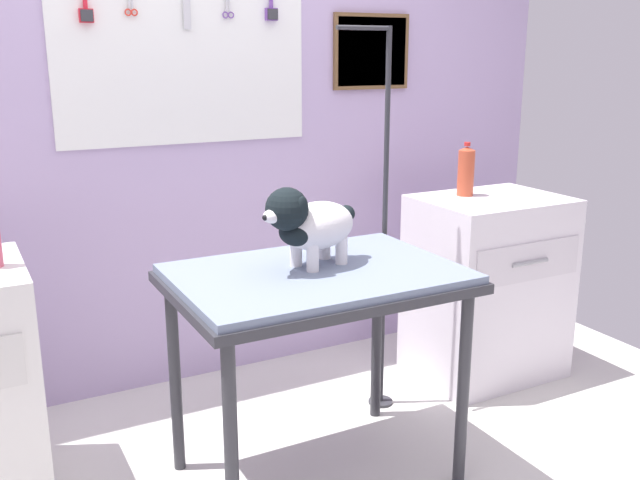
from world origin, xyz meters
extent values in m
cube|color=#B6A0CA|center=(0.00, 1.28, 1.15)|extent=(4.00, 0.06, 2.30)
cube|color=white|center=(0.00, 1.24, 1.53)|extent=(1.14, 0.02, 0.77)
cube|color=red|center=(-0.41, 1.22, 1.69)|extent=(0.06, 0.02, 0.06)
cube|color=#333338|center=(-0.41, 1.21, 1.69)|extent=(0.05, 0.01, 0.05)
torus|color=red|center=(-0.24, 1.22, 1.71)|extent=(0.03, 0.01, 0.03)
torus|color=red|center=(-0.21, 1.22, 1.71)|extent=(0.03, 0.01, 0.03)
cube|color=silver|center=(0.01, 1.22, 1.71)|extent=(0.03, 0.01, 0.13)
torus|color=#6B4493|center=(0.19, 1.22, 1.71)|extent=(0.03, 0.01, 0.03)
torus|color=#6B4493|center=(0.22, 1.22, 1.71)|extent=(0.03, 0.01, 0.03)
cube|color=#7243A0|center=(0.41, 1.22, 1.72)|extent=(0.06, 0.02, 0.06)
cube|color=#333338|center=(0.41, 1.21, 1.72)|extent=(0.05, 0.01, 0.05)
cube|color=brown|center=(0.97, 1.24, 1.55)|extent=(0.43, 0.02, 0.37)
cube|color=#B27F4E|center=(0.97, 1.23, 1.55)|extent=(0.39, 0.01, 0.33)
cylinder|color=#2D2D33|center=(-0.33, -0.08, 0.37)|extent=(0.04, 0.04, 0.75)
cylinder|color=#2D2D33|center=(0.56, -0.08, 0.37)|extent=(0.04, 0.04, 0.75)
cylinder|color=#2D2D33|center=(-0.33, 0.50, 0.37)|extent=(0.04, 0.04, 0.75)
cylinder|color=#2D2D33|center=(0.56, 0.50, 0.37)|extent=(0.04, 0.04, 0.75)
cube|color=#2D2D33|center=(0.12, 0.21, 0.77)|extent=(1.01, 0.70, 0.03)
cube|color=slate|center=(0.12, 0.21, 0.80)|extent=(0.98, 0.68, 0.03)
cylinder|color=#2D2D33|center=(0.64, 0.58, 0.01)|extent=(0.11, 0.11, 0.01)
cylinder|color=#2D2D33|center=(0.64, 0.58, 0.83)|extent=(0.02, 0.02, 1.65)
cylinder|color=#2D2D33|center=(0.52, 0.58, 1.64)|extent=(0.24, 0.02, 0.02)
cylinder|color=white|center=(0.10, 0.20, 0.86)|extent=(0.04, 0.04, 0.10)
cylinder|color=white|center=(0.08, 0.29, 0.86)|extent=(0.04, 0.04, 0.10)
cylinder|color=white|center=(0.23, 0.24, 0.86)|extent=(0.04, 0.04, 0.10)
cylinder|color=white|center=(0.21, 0.32, 0.86)|extent=(0.04, 0.04, 0.10)
ellipsoid|color=white|center=(0.15, 0.26, 0.96)|extent=(0.33, 0.26, 0.17)
ellipsoid|color=black|center=(0.05, 0.24, 0.95)|extent=(0.13, 0.15, 0.09)
sphere|color=black|center=(0.01, 0.23, 1.04)|extent=(0.15, 0.15, 0.15)
ellipsoid|color=white|center=(-0.05, 0.21, 1.02)|extent=(0.08, 0.07, 0.05)
sphere|color=black|center=(-0.08, 0.20, 1.02)|extent=(0.02, 0.02, 0.02)
ellipsoid|color=black|center=(0.04, 0.17, 1.05)|extent=(0.05, 0.04, 0.08)
ellipsoid|color=black|center=(0.01, 0.29, 1.05)|extent=(0.05, 0.04, 0.08)
sphere|color=black|center=(0.29, 0.30, 0.98)|extent=(0.06, 0.06, 0.06)
cube|color=silver|center=(1.27, 0.63, 0.44)|extent=(0.68, 0.52, 0.89)
cube|color=silver|center=(1.27, 0.37, 0.64)|extent=(0.60, 0.01, 0.18)
cylinder|color=#99999E|center=(1.27, 0.36, 0.64)|extent=(0.20, 0.02, 0.02)
cylinder|color=#B4462B|center=(1.19, 0.73, 0.99)|extent=(0.08, 0.08, 0.22)
cone|color=#B4462B|center=(1.19, 0.73, 1.11)|extent=(0.08, 0.08, 0.02)
cylinder|color=red|center=(1.19, 0.73, 1.13)|extent=(0.03, 0.03, 0.02)
camera|label=1|loc=(-0.99, -1.90, 1.55)|focal=40.03mm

